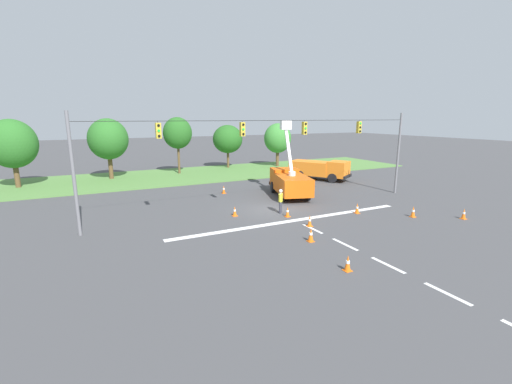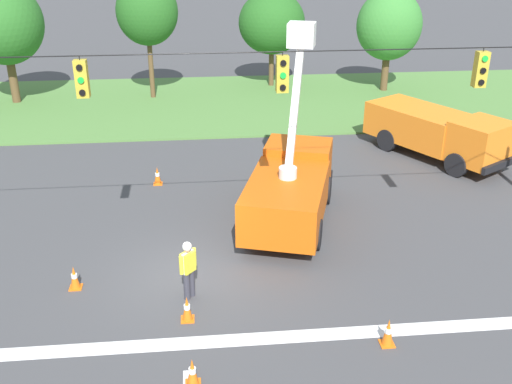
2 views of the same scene
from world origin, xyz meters
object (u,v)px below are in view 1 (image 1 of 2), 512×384
object	(u,v)px
traffic_cone_mid_right	(464,214)
traffic_cone_far_left	(357,208)
traffic_cone_near_bucket	(235,211)
traffic_cone_lane_edge_a	(288,212)
traffic_cone_mid_left	(310,221)
traffic_cone_far_right	(224,189)
utility_truck_bucket_lift	(290,181)
traffic_cone_lane_edge_b	(348,263)
tree_east	(228,139)
tree_centre	(178,133)
tree_far_east	(278,138)
utility_truck_support_near	(320,169)
traffic_cone_foreground_right	(311,235)
tree_far_west	(12,144)
traffic_cone_foreground_left	(413,212)
road_worker	(281,200)
tree_west	(108,139)

from	to	relation	value
traffic_cone_mid_right	traffic_cone_far_left	xyz separation A→B (m)	(-5.53, 4.36, 0.01)
traffic_cone_near_bucket	traffic_cone_lane_edge_a	distance (m)	3.71
traffic_cone_mid_left	traffic_cone_far_right	distance (m)	11.61
utility_truck_bucket_lift	traffic_cone_lane_edge_b	world-z (taller)	utility_truck_bucket_lift
tree_east	tree_centre	bearing A→B (deg)	-164.39
tree_far_east	traffic_cone_mid_right	xyz separation A→B (m)	(-1.34, -27.75, -3.59)
utility_truck_bucket_lift	traffic_cone_far_left	bearing A→B (deg)	-78.50
tree_centre	utility_truck_support_near	bearing A→B (deg)	-39.62
traffic_cone_foreground_right	traffic_cone_far_left	world-z (taller)	traffic_cone_foreground_right
tree_far_west	traffic_cone_foreground_right	size ratio (longest dim) A/B	8.18
traffic_cone_foreground_left	traffic_cone_lane_edge_a	world-z (taller)	traffic_cone_foreground_left
traffic_cone_mid_right	traffic_cone_foreground_left	bearing A→B (deg)	145.33
road_worker	traffic_cone_lane_edge_b	size ratio (longest dim) A/B	2.34
tree_far_east	traffic_cone_near_bucket	distance (m)	25.35
tree_west	utility_truck_support_near	size ratio (longest dim) A/B	0.98
traffic_cone_mid_left	traffic_cone_near_bucket	distance (m)	5.45
tree_far_west	tree_centre	distance (m)	16.39
traffic_cone_foreground_left	traffic_cone_far_left	xyz separation A→B (m)	(-2.81, 2.49, -0.02)
utility_truck_support_near	traffic_cone_far_right	world-z (taller)	utility_truck_support_near
traffic_cone_mid_right	traffic_cone_near_bucket	distance (m)	15.75
traffic_cone_lane_edge_a	traffic_cone_far_left	size ratio (longest dim) A/B	0.96
tree_west	traffic_cone_far_right	bearing A→B (deg)	-54.97
traffic_cone_foreground_left	traffic_cone_lane_edge_b	world-z (taller)	traffic_cone_foreground_left
tree_west	traffic_cone_near_bucket	size ratio (longest dim) A/B	9.39
road_worker	traffic_cone_far_left	world-z (taller)	road_worker
utility_truck_support_near	traffic_cone_mid_left	bearing A→B (deg)	-128.92
tree_centre	traffic_cone_mid_right	size ratio (longest dim) A/B	9.20
tree_far_west	road_worker	distance (m)	26.90
tree_east	tree_far_east	world-z (taller)	tree_far_east
tree_east	utility_truck_support_near	distance (m)	14.31
traffic_cone_mid_left	utility_truck_bucket_lift	bearing A→B (deg)	66.57
tree_west	traffic_cone_lane_edge_b	size ratio (longest dim) A/B	8.90
traffic_cone_near_bucket	tree_west	bearing A→B (deg)	108.75
tree_west	road_worker	bearing A→B (deg)	-63.99
tree_east	tree_west	bearing A→B (deg)	-171.31
tree_west	traffic_cone_foreground_left	distance (m)	31.19
tree_east	traffic_cone_near_bucket	bearing A→B (deg)	-110.92
tree_far_west	traffic_cone_lane_edge_a	world-z (taller)	tree_far_west
traffic_cone_far_right	utility_truck_bucket_lift	bearing A→B (deg)	-36.87
traffic_cone_foreground_right	traffic_cone_lane_edge_b	xyz separation A→B (m)	(-0.71, -3.84, -0.03)
utility_truck_bucket_lift	traffic_cone_far_left	world-z (taller)	utility_truck_bucket_lift
tree_east	utility_truck_bucket_lift	size ratio (longest dim) A/B	0.89
traffic_cone_foreground_right	traffic_cone_mid_left	xyz separation A→B (m)	(1.56, 2.30, -0.05)
utility_truck_bucket_lift	traffic_cone_mid_left	world-z (taller)	utility_truck_bucket_lift
road_worker	traffic_cone_foreground_right	bearing A→B (deg)	-104.24
traffic_cone_mid_left	traffic_cone_near_bucket	xyz separation A→B (m)	(-3.37, 4.29, -0.01)
traffic_cone_mid_left	traffic_cone_mid_right	world-z (taller)	traffic_cone_mid_right
tree_far_west	traffic_cone_foreground_left	bearing A→B (deg)	-42.76
tree_west	traffic_cone_mid_left	xyz separation A→B (m)	(10.01, -23.85, -4.12)
tree_far_east	traffic_cone_near_bucket	bearing A→B (deg)	-126.96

